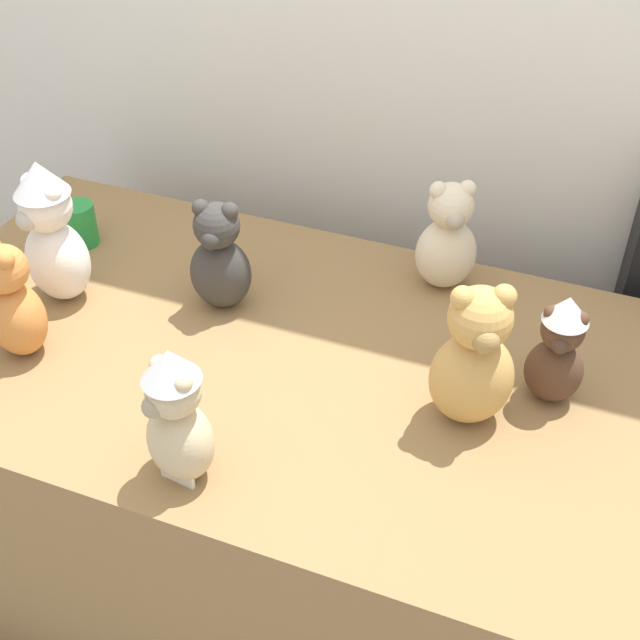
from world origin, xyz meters
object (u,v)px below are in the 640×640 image
teddy_bear_cream (447,239)px  teddy_bear_snow (51,234)px  teddy_bear_cocoa (558,351)px  teddy_bear_charcoal (219,259)px  teddy_bear_honey (474,360)px  teddy_bear_sand (177,416)px  teddy_bear_ginger (12,303)px  display_table (320,481)px  party_cup_green (80,224)px

teddy_bear_cream → teddy_bear_snow: bearing=177.8°
teddy_bear_cocoa → teddy_bear_charcoal: (-0.75, 0.04, 0.00)m
teddy_bear_cocoa → teddy_bear_honey: size_ratio=0.80×
teddy_bear_charcoal → teddy_bear_cocoa: bearing=-12.7°
teddy_bear_sand → teddy_bear_cream: teddy_bear_sand is taller
teddy_bear_snow → teddy_bear_charcoal: size_ratio=1.28×
teddy_bear_cocoa → teddy_bear_charcoal: 0.75m
teddy_bear_ginger → teddy_bear_charcoal: 0.44m
teddy_bear_sand → teddy_bear_honey: size_ratio=0.93×
teddy_bear_charcoal → teddy_bear_honey: (0.61, -0.15, 0.02)m
teddy_bear_sand → teddy_bear_cocoa: teddy_bear_sand is taller
teddy_bear_snow → teddy_bear_sand: bearing=-18.6°
teddy_bear_snow → teddy_bear_charcoal: teddy_bear_snow is taller
teddy_bear_charcoal → teddy_bear_sand: bearing=-81.7°
teddy_bear_sand → teddy_bear_charcoal: teddy_bear_sand is taller
display_table → teddy_bear_cream: bearing=65.5°
party_cup_green → teddy_bear_cream: bearing=10.1°
display_table → teddy_bear_charcoal: 0.59m
teddy_bear_cocoa → display_table: bearing=-173.3°
teddy_bear_honey → party_cup_green: size_ratio=2.88×
teddy_bear_snow → teddy_bear_cream: (0.81, 0.36, -0.04)m
teddy_bear_sand → teddy_bear_snow: (-0.51, 0.37, 0.02)m
display_table → teddy_bear_cocoa: (0.47, 0.08, 0.50)m
teddy_bear_ginger → teddy_bear_cocoa: size_ratio=1.07×
display_table → party_cup_green: size_ratio=17.56×
teddy_bear_cream → teddy_bear_ginger: 0.96m
teddy_bear_charcoal → teddy_bear_honey: 0.62m
teddy_bear_ginger → teddy_bear_cocoa: 1.11m
teddy_bear_snow → teddy_bear_charcoal: (0.36, 0.10, -0.04)m
display_table → teddy_bear_charcoal: bearing=158.3°
teddy_bear_ginger → teddy_bear_cocoa: bearing=42.5°
teddy_bear_cream → teddy_bear_charcoal: 0.52m
teddy_bear_sand → teddy_bear_snow: teddy_bear_snow is taller
teddy_bear_snow → teddy_bear_cream: bearing=41.4°
teddy_bear_cocoa → teddy_bear_charcoal: teddy_bear_charcoal is taller
teddy_bear_snow → teddy_bear_cream: 0.89m
teddy_bear_sand → teddy_bear_cream: bearing=92.6°
display_table → teddy_bear_cocoa: size_ratio=7.62×
teddy_bear_cream → display_table: bearing=-140.7°
teddy_bear_ginger → teddy_bear_honey: teddy_bear_honey is taller
display_table → party_cup_green: (-0.72, 0.21, 0.43)m
teddy_bear_snow → teddy_bear_honey: bearing=14.7°
teddy_bear_ginger → teddy_bear_charcoal: (0.33, 0.30, -0.00)m
teddy_bear_cream → teddy_bear_ginger: bearing=-170.7°
display_table → teddy_bear_honey: (0.32, -0.04, 0.52)m
teddy_bear_snow → teddy_bear_cocoa: size_ratio=1.37×
teddy_bear_sand → party_cup_green: bearing=160.5°
display_table → teddy_bear_cream: teddy_bear_cream is taller
teddy_bear_cream → teddy_bear_cocoa: size_ratio=1.09×
teddy_bear_sand → teddy_bear_charcoal: (-0.16, 0.48, -0.02)m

